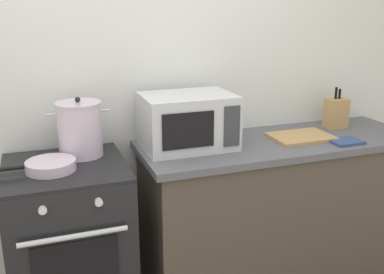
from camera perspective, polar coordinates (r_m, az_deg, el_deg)
name	(u,v)px	position (r m, az deg, el deg)	size (l,w,h in m)	color
back_wall	(167,81)	(2.67, -3.27, 7.26)	(4.40, 0.10, 2.50)	silver
lower_cabinet_right	(277,213)	(2.85, 10.92, -9.59)	(1.64, 0.56, 0.88)	#4C4238
countertop_right	(281,143)	(2.68, 11.46, -0.73)	(1.70, 0.60, 0.04)	#59595E
stove	(72,247)	(2.48, -15.30, -13.58)	(0.60, 0.64, 0.92)	black
stock_pot	(80,129)	(2.38, -14.29, 1.00)	(0.32, 0.24, 0.32)	silver
frying_pan	(49,166)	(2.24, -17.96, -3.55)	(0.44, 0.24, 0.05)	silver
microwave	(188,121)	(2.45, -0.55, 2.07)	(0.50, 0.37, 0.30)	silver
cutting_board	(301,137)	(2.72, 13.90, 0.02)	(0.36, 0.26, 0.02)	tan
knife_block	(336,113)	(3.00, 18.11, 2.98)	(0.13, 0.10, 0.27)	tan
oven_mitt	(346,141)	(2.71, 19.23, -0.54)	(0.18, 0.14, 0.02)	#33477A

